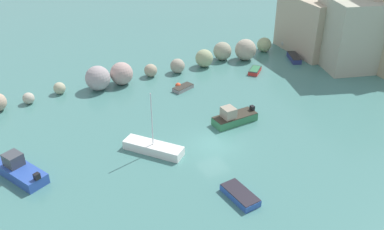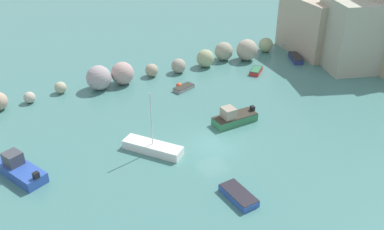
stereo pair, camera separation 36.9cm
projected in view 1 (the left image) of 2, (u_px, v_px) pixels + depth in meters
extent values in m
plane|color=#447C76|center=(214.00, 144.00, 37.70)|extent=(160.00, 160.00, 0.00)
cube|color=#B1A38A|center=(319.00, 24.00, 56.60)|extent=(8.89, 9.70, 7.35)
cube|color=#A8A994|center=(353.00, 33.00, 51.43)|extent=(8.88, 8.96, 8.49)
cube|color=#A09185|center=(377.00, 14.00, 57.52)|extent=(8.92, 7.46, 9.10)
cube|color=#9FA492|center=(382.00, 15.00, 58.01)|extent=(6.68, 6.71, 8.65)
sphere|color=#B3AC9A|center=(28.00, 98.00, 44.20)|extent=(1.22, 1.22, 1.22)
sphere|color=#AEAC8C|center=(59.00, 88.00, 46.21)|extent=(1.31, 1.31, 1.31)
sphere|color=#A2979A|center=(98.00, 78.00, 46.74)|extent=(2.78, 2.78, 2.78)
sphere|color=#B1968F|center=(122.00, 73.00, 48.06)|extent=(2.61, 2.61, 2.61)
sphere|color=tan|center=(151.00, 70.00, 50.15)|extent=(1.55, 1.55, 1.55)
sphere|color=#9C9683|center=(178.00, 66.00, 51.08)|extent=(1.77, 1.77, 1.77)
sphere|color=#9AA87C|center=(204.00, 58.00, 52.64)|extent=(2.22, 2.22, 2.22)
sphere|color=#999A82|center=(222.00, 51.00, 54.59)|extent=(2.37, 2.37, 2.37)
sphere|color=#A49E8A|center=(246.00, 50.00, 54.49)|extent=(2.75, 2.75, 2.75)
sphere|color=#9AAD7E|center=(264.00, 45.00, 57.29)|extent=(1.94, 1.94, 1.94)
sphere|color=#9B9C96|center=(286.00, 43.00, 58.68)|extent=(1.39, 1.39, 1.39)
sphere|color=#E04C28|center=(178.00, 86.00, 47.52)|extent=(0.67, 0.67, 0.67)
cube|color=#2F56AF|center=(240.00, 195.00, 31.26)|extent=(1.66, 3.25, 0.51)
cube|color=black|center=(240.00, 192.00, 31.12)|extent=(1.63, 3.18, 0.06)
cube|color=white|center=(153.00, 148.00, 36.48)|extent=(4.41, 5.13, 0.80)
cylinder|color=silver|center=(152.00, 119.00, 35.08)|extent=(0.10, 0.10, 4.90)
cube|color=#337A4F|center=(235.00, 119.00, 40.84)|extent=(4.46, 1.75, 0.78)
cube|color=#2F2B22|center=(235.00, 115.00, 40.63)|extent=(4.37, 1.72, 0.06)
cube|color=#9E937F|center=(228.00, 113.00, 40.04)|extent=(1.20, 1.32, 1.06)
cube|color=black|center=(252.00, 108.00, 41.43)|extent=(0.37, 0.45, 0.50)
cube|color=#2E52B0|center=(20.00, 172.00, 33.46)|extent=(3.79, 5.47, 0.87)
cube|color=#3F444C|center=(13.00, 160.00, 33.27)|extent=(1.66, 1.71, 1.04)
cube|color=black|center=(37.00, 176.00, 31.84)|extent=(0.55, 0.51, 0.50)
cube|color=navy|center=(294.00, 58.00, 54.93)|extent=(2.36, 3.42, 0.58)
cube|color=#272627|center=(294.00, 56.00, 54.77)|extent=(2.32, 3.35, 0.06)
cube|color=red|center=(255.00, 71.00, 51.44)|extent=(2.54, 2.39, 0.43)
cube|color=#202627|center=(255.00, 69.00, 51.31)|extent=(2.49, 2.34, 0.06)
cube|color=#2D7047|center=(255.00, 69.00, 51.31)|extent=(2.16, 2.03, 0.08)
cube|color=gray|center=(183.00, 88.00, 47.28)|extent=(2.66, 1.82, 0.39)
cube|color=#312F29|center=(183.00, 86.00, 47.17)|extent=(2.61, 1.78, 0.06)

